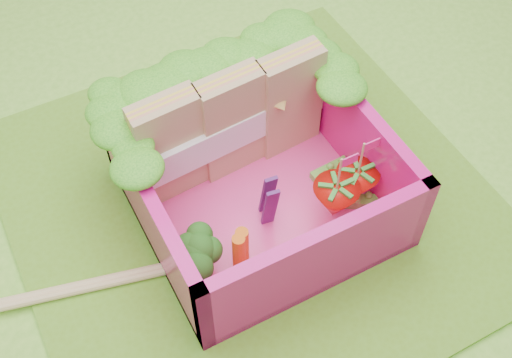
{
  "coord_description": "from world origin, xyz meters",
  "views": [
    {
      "loc": [
        -0.98,
        -1.92,
        3.04
      ],
      "look_at": [
        0.01,
        -0.06,
        0.28
      ],
      "focal_mm": 45.0,
      "sensor_mm": 36.0,
      "label": 1
    }
  ],
  "objects_px": {
    "bento_box": "(258,175)",
    "strawberry_left": "(335,201)",
    "sandwich_stack": "(232,123)",
    "broccoli": "(198,254)",
    "chopsticks": "(74,289)",
    "strawberry_right": "(356,185)"
  },
  "relations": [
    {
      "from": "bento_box",
      "to": "strawberry_left",
      "type": "bearing_deg",
      "value": -42.46
    },
    {
      "from": "sandwich_stack",
      "to": "broccoli",
      "type": "bearing_deg",
      "value": -129.68
    },
    {
      "from": "bento_box",
      "to": "chopsticks",
      "type": "xyz_separation_m",
      "value": [
        -1.1,
        -0.04,
        -0.25
      ]
    },
    {
      "from": "broccoli",
      "to": "strawberry_left",
      "type": "height_order",
      "value": "strawberry_left"
    },
    {
      "from": "broccoli",
      "to": "strawberry_right",
      "type": "bearing_deg",
      "value": 1.43
    },
    {
      "from": "chopsticks",
      "to": "strawberry_right",
      "type": "bearing_deg",
      "value": -7.57
    },
    {
      "from": "bento_box",
      "to": "strawberry_left",
      "type": "xyz_separation_m",
      "value": [
        0.32,
        -0.29,
        -0.09
      ]
    },
    {
      "from": "bento_box",
      "to": "strawberry_right",
      "type": "height_order",
      "value": "bento_box"
    },
    {
      "from": "broccoli",
      "to": "strawberry_right",
      "type": "distance_m",
      "value": 0.97
    },
    {
      "from": "sandwich_stack",
      "to": "strawberry_right",
      "type": "bearing_deg",
      "value": -50.03
    },
    {
      "from": "sandwich_stack",
      "to": "chopsticks",
      "type": "height_order",
      "value": "sandwich_stack"
    },
    {
      "from": "sandwich_stack",
      "to": "strawberry_left",
      "type": "height_order",
      "value": "sandwich_stack"
    },
    {
      "from": "broccoli",
      "to": "strawberry_right",
      "type": "xyz_separation_m",
      "value": [
        0.97,
        0.02,
        -0.06
      ]
    },
    {
      "from": "chopsticks",
      "to": "sandwich_stack",
      "type": "bearing_deg",
      "value": 17.83
    },
    {
      "from": "sandwich_stack",
      "to": "chopsticks",
      "type": "xyz_separation_m",
      "value": [
        -1.11,
        -0.36,
        -0.36
      ]
    },
    {
      "from": "bento_box",
      "to": "broccoli",
      "type": "bearing_deg",
      "value": -150.78
    },
    {
      "from": "sandwich_stack",
      "to": "broccoli",
      "type": "height_order",
      "value": "sandwich_stack"
    },
    {
      "from": "bento_box",
      "to": "strawberry_right",
      "type": "relative_size",
      "value": 2.71
    },
    {
      "from": "bento_box",
      "to": "strawberry_right",
      "type": "distance_m",
      "value": 0.55
    },
    {
      "from": "strawberry_left",
      "to": "strawberry_right",
      "type": "relative_size",
      "value": 1.03
    },
    {
      "from": "strawberry_right",
      "to": "chopsticks",
      "type": "height_order",
      "value": "strawberry_right"
    },
    {
      "from": "bento_box",
      "to": "sandwich_stack",
      "type": "xyz_separation_m",
      "value": [
        0.0,
        0.32,
        0.1
      ]
    }
  ]
}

